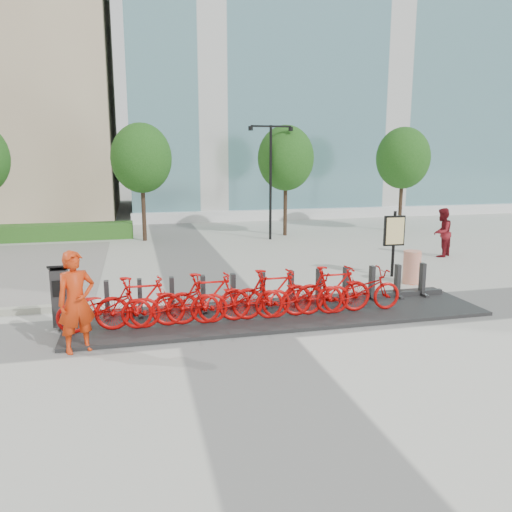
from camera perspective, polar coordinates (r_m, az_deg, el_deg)
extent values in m
plane|color=#BABAAE|center=(11.19, -3.17, -7.74)|extent=(120.00, 120.00, 0.00)
cube|color=#57869B|center=(40.61, 10.43, 22.92)|extent=(32.00, 16.00, 24.00)
cube|color=#1E451A|center=(24.03, -21.05, 2.61)|extent=(6.00, 1.20, 0.70)
cylinder|color=#39251A|center=(22.51, -12.73, 5.50)|extent=(0.18, 0.18, 3.00)
ellipsoid|color=#15440F|center=(22.41, -12.96, 10.85)|extent=(2.60, 2.60, 2.99)
cylinder|color=#39251A|center=(23.55, 3.37, 5.99)|extent=(0.18, 0.18, 3.00)
ellipsoid|color=#15440F|center=(23.45, 3.43, 11.11)|extent=(2.60, 2.60, 2.99)
cylinder|color=#39251A|center=(25.95, 16.20, 6.05)|extent=(0.18, 0.18, 3.00)
ellipsoid|color=#15440F|center=(25.87, 16.46, 10.69)|extent=(2.60, 2.60, 2.99)
cylinder|color=black|center=(22.24, 1.67, 8.29)|extent=(0.12, 0.12, 5.00)
cube|color=black|center=(22.13, 0.55, 14.62)|extent=(0.90, 0.08, 0.08)
cube|color=black|center=(22.37, 2.86, 14.57)|extent=(0.90, 0.08, 0.08)
cylinder|color=black|center=(22.02, -0.62, 14.38)|extent=(0.20, 0.20, 0.18)
cylinder|color=black|center=(22.50, 3.99, 14.29)|extent=(0.20, 0.20, 0.18)
cube|color=black|center=(11.74, 2.84, -6.60)|extent=(9.60, 2.40, 0.08)
imported|color=#B00504|center=(10.81, -16.89, -5.63)|extent=(1.93, 0.67, 1.01)
imported|color=#B00504|center=(10.78, -13.07, -5.18)|extent=(1.87, 0.53, 1.13)
imported|color=#B00504|center=(10.82, -9.23, -5.27)|extent=(1.93, 0.67, 1.01)
imported|color=#B00504|center=(10.88, -5.44, -4.78)|extent=(1.87, 0.53, 1.13)
imported|color=#B00504|center=(11.01, -1.72, -4.83)|extent=(1.93, 0.67, 1.01)
imported|color=#B00504|center=(11.17, 1.91, -4.31)|extent=(1.87, 0.53, 1.13)
imported|color=#B00504|center=(11.39, 5.40, -4.33)|extent=(1.93, 0.67, 1.01)
imported|color=#B00504|center=(11.63, 8.77, -3.81)|extent=(1.87, 0.53, 1.13)
imported|color=#B00504|center=(11.93, 11.96, -3.81)|extent=(1.93, 0.67, 1.01)
cube|color=#282828|center=(11.42, -21.44, -4.47)|extent=(0.35, 0.30, 1.23)
cube|color=black|center=(11.27, -21.67, -1.25)|extent=(0.42, 0.36, 0.16)
cube|color=black|center=(11.21, -21.63, -3.49)|extent=(0.25, 0.03, 0.34)
imported|color=red|center=(9.95, -19.84, -4.96)|extent=(0.84, 0.71, 1.95)
imported|color=maroon|center=(19.69, 20.47, 2.53)|extent=(1.11, 1.06, 1.81)
cylinder|color=#D83100|center=(15.24, 17.38, -1.22)|extent=(0.66, 0.66, 0.97)
cylinder|color=black|center=(15.86, 15.44, 1.32)|extent=(0.09, 0.09, 2.03)
cube|color=black|center=(15.80, 15.52, 2.80)|extent=(0.67, 0.11, 0.92)
cube|color=#EDD786|center=(15.75, 15.62, 2.77)|extent=(0.57, 0.03, 0.81)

